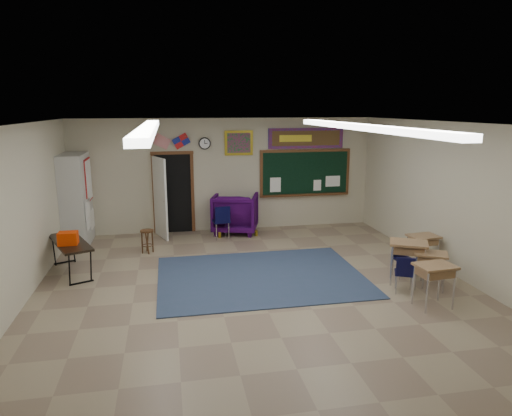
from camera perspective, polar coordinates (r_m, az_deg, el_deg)
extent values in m
plane|color=gray|center=(8.35, 0.37, -10.61)|extent=(9.00, 9.00, 0.00)
cube|color=#BDB79A|center=(12.25, -3.78, 4.14)|extent=(8.00, 0.04, 3.00)
cube|color=#BDB79A|center=(3.83, 14.32, -15.65)|extent=(8.00, 0.04, 3.00)
cube|color=#BDB79A|center=(8.12, -28.50, -1.69)|extent=(0.04, 9.00, 3.00)
cube|color=#BDB79A|center=(9.50, 24.76, 0.56)|extent=(0.04, 9.00, 3.00)
cube|color=#BBBBB6|center=(7.68, 0.40, 10.43)|extent=(8.00, 9.00, 0.04)
cube|color=#2D3956|center=(9.11, 0.61, -8.52)|extent=(4.00, 3.00, 0.02)
cube|color=black|center=(12.22, -10.27, 1.81)|extent=(0.95, 0.04, 2.10)
cube|color=silver|center=(11.79, -11.91, 1.25)|extent=(0.35, 0.86, 2.05)
cube|color=brown|center=(12.68, 6.17, 4.38)|extent=(2.55, 0.05, 1.30)
cube|color=black|center=(12.67, 6.19, 4.38)|extent=(2.40, 0.03, 1.15)
cube|color=brown|center=(12.73, 6.19, 1.67)|extent=(2.40, 0.12, 0.04)
cube|color=#A8140E|center=(12.59, 6.27, 8.67)|extent=(2.10, 0.04, 0.55)
cube|color=brown|center=(12.57, 6.29, 8.67)|extent=(1.90, 0.03, 0.40)
cube|color=#A48B1F|center=(12.18, -2.17, 8.13)|extent=(0.75, 0.05, 0.65)
cube|color=#A51466|center=(12.16, -2.16, 8.13)|extent=(0.62, 0.03, 0.52)
cylinder|color=black|center=(12.07, -6.44, 8.03)|extent=(0.32, 0.05, 0.32)
cylinder|color=white|center=(12.05, -6.43, 8.02)|extent=(0.26, 0.02, 0.26)
cube|color=#BABBB5|center=(11.79, -21.57, 0.98)|extent=(0.55, 1.25, 2.20)
imported|color=#280539|center=(12.12, -2.60, -0.62)|extent=(1.41, 1.43, 1.05)
cube|color=olive|center=(9.01, 18.57, -4.17)|extent=(0.84, 0.76, 0.05)
cube|color=brown|center=(9.04, 18.52, -4.86)|extent=(0.72, 0.65, 0.14)
cube|color=olive|center=(9.97, 20.21, -3.35)|extent=(0.63, 0.50, 0.04)
cube|color=brown|center=(9.99, 20.16, -3.89)|extent=(0.54, 0.42, 0.12)
cube|color=olive|center=(8.12, 21.51, -6.76)|extent=(0.66, 0.52, 0.04)
cube|color=brown|center=(8.15, 21.45, -7.44)|extent=(0.57, 0.44, 0.12)
cube|color=olive|center=(8.92, 21.05, -5.36)|extent=(0.71, 0.66, 0.04)
cube|color=brown|center=(8.95, 21.00, -5.94)|extent=(0.61, 0.56, 0.11)
cube|color=black|center=(9.85, -22.22, -3.99)|extent=(1.12, 1.68, 0.04)
cube|color=#F14B04|center=(9.60, -22.44, -3.52)|extent=(0.35, 0.27, 0.25)
cylinder|color=#492A16|center=(10.68, -13.49, -2.80)|extent=(0.31, 0.31, 0.04)
torus|color=#492A16|center=(10.77, -13.40, -4.56)|extent=(0.25, 0.25, 0.02)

